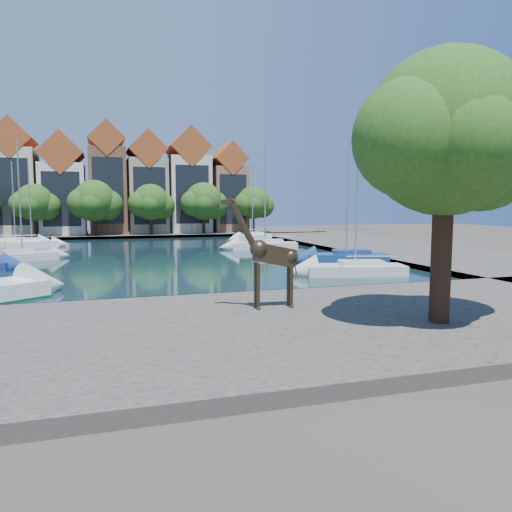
% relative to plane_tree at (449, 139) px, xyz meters
% --- Properties ---
extents(ground, '(160.00, 160.00, 0.00)m').
position_rel_plane_tree_xyz_m(ground, '(-7.62, 9.01, -7.67)').
color(ground, '#38332B').
rests_on(ground, ground).
extents(water_basin, '(38.00, 50.00, 0.08)m').
position_rel_plane_tree_xyz_m(water_basin, '(-7.62, 33.01, -7.63)').
color(water_basin, black).
rests_on(water_basin, ground).
extents(near_quay, '(50.00, 14.00, 0.50)m').
position_rel_plane_tree_xyz_m(near_quay, '(-7.62, 2.01, -7.42)').
color(near_quay, '#545049').
rests_on(near_quay, ground).
extents(far_quay, '(60.00, 16.00, 0.50)m').
position_rel_plane_tree_xyz_m(far_quay, '(-7.62, 65.01, -7.42)').
color(far_quay, '#545049').
rests_on(far_quay, ground).
extents(right_quay, '(14.00, 52.00, 0.50)m').
position_rel_plane_tree_xyz_m(right_quay, '(17.38, 33.01, -7.42)').
color(right_quay, '#545049').
rests_on(right_quay, ground).
extents(plane_tree, '(8.32, 6.40, 10.62)m').
position_rel_plane_tree_xyz_m(plane_tree, '(0.00, 0.00, 0.00)').
color(plane_tree, '#332114').
rests_on(plane_tree, near_quay).
extents(townhouse_west_mid, '(5.94, 9.18, 16.79)m').
position_rel_plane_tree_xyz_m(townhouse_west_mid, '(-24.62, 64.99, 0.56)').
color(townhouse_west_mid, beige).
rests_on(townhouse_west_mid, far_quay).
extents(townhouse_west_inner, '(6.43, 9.18, 15.15)m').
position_rel_plane_tree_xyz_m(townhouse_west_inner, '(-18.12, 64.99, -0.32)').
color(townhouse_west_inner, white).
rests_on(townhouse_west_inner, far_quay).
extents(townhouse_center, '(5.44, 9.18, 16.93)m').
position_rel_plane_tree_xyz_m(townhouse_center, '(-11.62, 64.99, 0.69)').
color(townhouse_center, brown).
rests_on(townhouse_center, far_quay).
extents(townhouse_east_inner, '(5.94, 9.18, 15.79)m').
position_rel_plane_tree_xyz_m(townhouse_east_inner, '(-5.62, 64.99, 0.06)').
color(townhouse_east_inner, tan).
rests_on(townhouse_east_inner, far_quay).
extents(townhouse_east_mid, '(6.43, 9.18, 16.65)m').
position_rel_plane_tree_xyz_m(townhouse_east_mid, '(0.88, 64.99, 0.43)').
color(townhouse_east_mid, beige).
rests_on(townhouse_east_mid, far_quay).
extents(townhouse_east_end, '(5.44, 9.18, 14.43)m').
position_rel_plane_tree_xyz_m(townhouse_east_end, '(7.38, 64.99, -0.56)').
color(townhouse_east_end, '#895B42').
rests_on(townhouse_east_end, far_quay).
extents(far_tree_west, '(6.76, 5.20, 7.36)m').
position_rel_plane_tree_xyz_m(far_tree_west, '(-21.52, 59.50, -2.60)').
color(far_tree_west, '#332114').
rests_on(far_tree_west, far_quay).
extents(far_tree_mid_west, '(7.80, 6.00, 8.00)m').
position_rel_plane_tree_xyz_m(far_tree_mid_west, '(-13.51, 59.50, -2.38)').
color(far_tree_mid_west, '#332114').
rests_on(far_tree_mid_west, far_quay).
extents(far_tree_mid_east, '(7.02, 5.40, 7.52)m').
position_rel_plane_tree_xyz_m(far_tree_mid_east, '(-5.52, 59.50, -2.54)').
color(far_tree_mid_east, '#332114').
rests_on(far_tree_mid_east, far_quay).
extents(far_tree_east, '(7.54, 5.80, 7.84)m').
position_rel_plane_tree_xyz_m(far_tree_east, '(2.49, 59.50, -2.43)').
color(far_tree_east, '#332114').
rests_on(far_tree_east, far_quay).
extents(far_tree_far_east, '(6.76, 5.20, 7.36)m').
position_rel_plane_tree_xyz_m(far_tree_far_east, '(10.48, 59.50, -2.60)').
color(far_tree_far_east, '#332114').
rests_on(far_tree_far_east, far_quay).
extents(giraffe_statue, '(3.46, 0.62, 4.95)m').
position_rel_plane_tree_xyz_m(giraffe_statue, '(-5.74, 4.58, -4.74)').
color(giraffe_statue, '#322719').
rests_on(giraffe_statue, near_quay).
extents(sailboat_left_c, '(6.11, 3.97, 10.67)m').
position_rel_plane_tree_xyz_m(sailboat_left_c, '(-19.62, 31.92, -7.03)').
color(sailboat_left_c, silver).
rests_on(sailboat_left_c, water_basin).
extents(sailboat_left_d, '(5.82, 3.22, 10.22)m').
position_rel_plane_tree_xyz_m(sailboat_left_d, '(-20.45, 45.53, -6.97)').
color(sailboat_left_d, white).
rests_on(sailboat_left_d, water_basin).
extents(sailboat_left_e, '(6.65, 3.64, 9.97)m').
position_rel_plane_tree_xyz_m(sailboat_left_e, '(-22.62, 48.68, -7.04)').
color(sailboat_left_e, white).
rests_on(sailboat_left_e, water_basin).
extents(sailboat_right_a, '(7.39, 4.10, 12.07)m').
position_rel_plane_tree_xyz_m(sailboat_right_a, '(4.38, 15.11, -7.02)').
color(sailboat_right_a, silver).
rests_on(sailboat_right_a, water_basin).
extents(sailboat_right_b, '(7.25, 3.81, 11.47)m').
position_rel_plane_tree_xyz_m(sailboat_right_b, '(7.27, 21.96, -6.97)').
color(sailboat_right_b, navy).
rests_on(sailboat_right_b, water_basin).
extents(sailboat_right_c, '(7.41, 4.14, 11.38)m').
position_rel_plane_tree_xyz_m(sailboat_right_c, '(4.38, 35.53, -6.98)').
color(sailboat_right_c, silver).
rests_on(sailboat_right_c, water_basin).
extents(sailboat_right_d, '(5.52, 3.01, 10.43)m').
position_rel_plane_tree_xyz_m(sailboat_right_d, '(7.12, 49.19, -6.96)').
color(sailboat_right_d, white).
rests_on(sailboat_right_d, water_basin).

